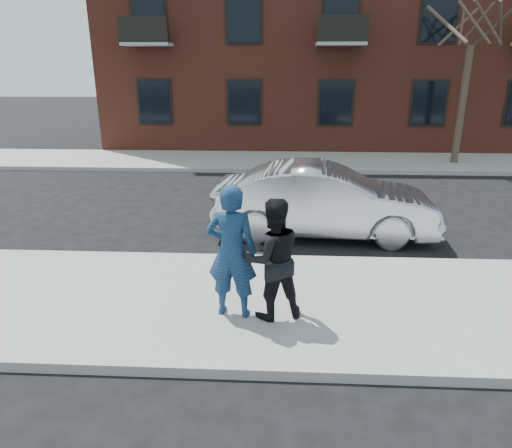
# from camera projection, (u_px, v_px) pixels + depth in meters

# --- Properties ---
(ground) EXTENTS (100.00, 100.00, 0.00)m
(ground) POSITION_uv_depth(u_px,v_px,m) (413.00, 305.00, 7.39)
(ground) COLOR black
(ground) RESTS_ON ground
(near_sidewalk) EXTENTS (50.00, 3.50, 0.15)m
(near_sidewalk) POSITION_uv_depth(u_px,v_px,m) (418.00, 309.00, 7.13)
(near_sidewalk) COLOR #9A9792
(near_sidewalk) RESTS_ON ground
(near_curb) EXTENTS (50.00, 0.10, 0.15)m
(near_curb) POSITION_uv_depth(u_px,v_px,m) (391.00, 262.00, 8.82)
(near_curb) COLOR #999691
(near_curb) RESTS_ON ground
(far_sidewalk) EXTENTS (50.00, 3.50, 0.15)m
(far_sidewalk) POSITION_uv_depth(u_px,v_px,m) (335.00, 162.00, 17.97)
(far_sidewalk) COLOR #9A9792
(far_sidewalk) RESTS_ON ground
(far_curb) EXTENTS (50.00, 0.10, 0.15)m
(far_curb) POSITION_uv_depth(u_px,v_px,m) (341.00, 172.00, 16.27)
(far_curb) COLOR #999691
(far_curb) RESTS_ON ground
(apartment_building) EXTENTS (24.30, 10.30, 12.30)m
(apartment_building) POSITION_uv_depth(u_px,v_px,m) (368.00, 11.00, 22.23)
(apartment_building) COLOR maroon
(apartment_building) RESTS_ON ground
(street_tree) EXTENTS (3.60, 3.60, 6.80)m
(street_tree) POSITION_uv_depth(u_px,v_px,m) (476.00, 8.00, 15.72)
(street_tree) COLOR #362820
(street_tree) RESTS_ON far_sidewalk
(silver_sedan) EXTENTS (5.00, 2.03, 1.61)m
(silver_sedan) POSITION_uv_depth(u_px,v_px,m) (324.00, 201.00, 10.19)
(silver_sedan) COLOR #B7BABF
(silver_sedan) RESTS_ON ground
(man_hoodie) EXTENTS (0.79, 0.58, 2.00)m
(man_hoodie) POSITION_uv_depth(u_px,v_px,m) (232.00, 252.00, 6.53)
(man_hoodie) COLOR navy
(man_hoodie) RESTS_ON near_sidewalk
(man_peacoat) EXTENTS (1.05, 0.92, 1.82)m
(man_peacoat) POSITION_uv_depth(u_px,v_px,m) (273.00, 259.00, 6.51)
(man_peacoat) COLOR black
(man_peacoat) RESTS_ON near_sidewalk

